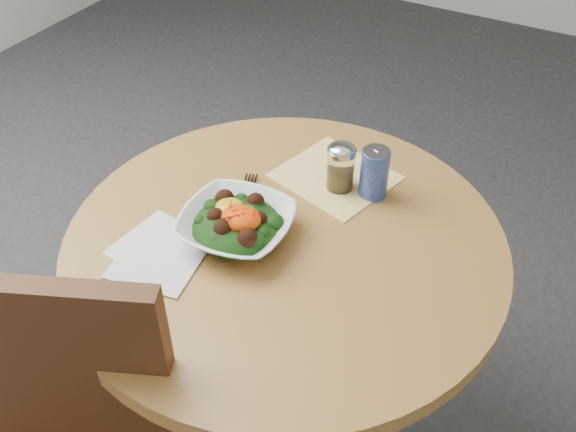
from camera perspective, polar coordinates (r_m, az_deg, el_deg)
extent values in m
cylinder|color=black|center=(1.88, -0.20, -18.48)|extent=(0.52, 0.52, 0.03)
cylinder|color=black|center=(1.60, -0.23, -12.28)|extent=(0.10, 0.10, 0.71)
cylinder|color=#B47C41|center=(1.32, -0.28, -2.48)|extent=(0.90, 0.90, 0.04)
cube|color=#4A2814|center=(1.22, -19.53, -13.56)|extent=(0.39, 0.20, 0.49)
cube|color=#FFB50D|center=(1.46, 4.21, 3.52)|extent=(0.28, 0.27, 0.00)
cube|color=silver|center=(1.31, -11.35, -2.68)|extent=(0.18, 0.18, 0.00)
cube|color=silver|center=(1.28, -11.43, -3.80)|extent=(0.18, 0.18, 0.00)
imported|color=white|center=(1.29, -4.58, -0.86)|extent=(0.24, 0.24, 0.05)
ellipsoid|color=black|center=(1.29, -4.58, -0.91)|extent=(0.18, 0.18, 0.06)
ellipsoid|color=gold|center=(1.29, -5.24, 0.81)|extent=(0.06, 0.06, 0.02)
ellipsoid|color=#DF4904|center=(1.26, -4.19, -0.16)|extent=(0.08, 0.07, 0.04)
cube|color=black|center=(1.34, -4.40, -0.19)|extent=(0.07, 0.14, 0.00)
cube|color=black|center=(1.43, -3.48, 2.78)|extent=(0.05, 0.08, 0.00)
cylinder|color=silver|center=(1.40, 4.70, 4.09)|extent=(0.06, 0.06, 0.09)
cylinder|color=olive|center=(1.41, 4.65, 3.44)|extent=(0.05, 0.05, 0.05)
cylinder|color=silver|center=(1.37, 4.81, 5.74)|extent=(0.06, 0.06, 0.01)
ellipsoid|color=silver|center=(1.37, 4.82, 5.93)|extent=(0.06, 0.06, 0.03)
cylinder|color=#0D2798|center=(1.39, 7.67, 3.78)|extent=(0.06, 0.06, 0.11)
cylinder|color=#B4B4BB|center=(1.35, 7.89, 5.73)|extent=(0.06, 0.06, 0.00)
cube|color=#B4B4BB|center=(1.35, 8.12, 5.93)|extent=(0.02, 0.02, 0.00)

